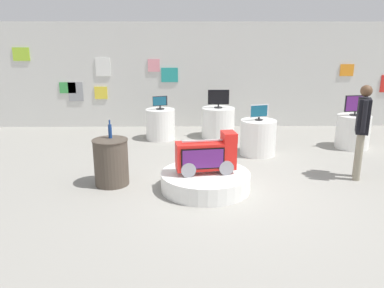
# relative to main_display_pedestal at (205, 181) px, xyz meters

# --- Properties ---
(ground_plane) EXTENTS (30.00, 30.00, 0.00)m
(ground_plane) POSITION_rel_main_display_pedestal_xyz_m (0.38, -0.04, -0.15)
(ground_plane) COLOR gray
(back_wall_display) EXTENTS (12.41, 0.13, 2.90)m
(back_wall_display) POSITION_rel_main_display_pedestal_xyz_m (0.37, 4.78, 1.30)
(back_wall_display) COLOR silver
(back_wall_display) RESTS_ON ground
(main_display_pedestal) EXTENTS (1.50, 1.50, 0.29)m
(main_display_pedestal) POSITION_rel_main_display_pedestal_xyz_m (0.00, 0.00, 0.00)
(main_display_pedestal) COLOR white
(main_display_pedestal) RESTS_ON ground
(novelty_firetruck_tv) EXTENTS (1.02, 0.50, 0.68)m
(novelty_firetruck_tv) POSITION_rel_main_display_pedestal_xyz_m (0.02, -0.00, 0.42)
(novelty_firetruck_tv) COLOR gray
(novelty_firetruck_tv) RESTS_ON main_display_pedestal
(display_pedestal_left_rear) EXTENTS (0.75, 0.75, 0.76)m
(display_pedestal_left_rear) POSITION_rel_main_display_pedestal_xyz_m (3.53, 2.47, 0.24)
(display_pedestal_left_rear) COLOR white
(display_pedestal_left_rear) RESTS_ON ground
(tv_on_left_rear) EXTENTS (0.54, 0.22, 0.46)m
(tv_on_left_rear) POSITION_rel_main_display_pedestal_xyz_m (3.53, 2.46, 0.86)
(tv_on_left_rear) COLOR black
(tv_on_left_rear) RESTS_ON display_pedestal_left_rear
(display_pedestal_center_rear) EXTENTS (0.77, 0.77, 0.76)m
(display_pedestal_center_rear) POSITION_rel_main_display_pedestal_xyz_m (1.24, 1.97, 0.24)
(display_pedestal_center_rear) COLOR white
(display_pedestal_center_rear) RESTS_ON ground
(tv_on_center_rear) EXTENTS (0.41, 0.17, 0.34)m
(tv_on_center_rear) POSITION_rel_main_display_pedestal_xyz_m (1.24, 1.97, 0.80)
(tv_on_center_rear) COLOR black
(tv_on_center_rear) RESTS_ON display_pedestal_center_rear
(display_pedestal_right_rear) EXTENTS (0.72, 0.72, 0.76)m
(display_pedestal_right_rear) POSITION_rel_main_display_pedestal_xyz_m (-0.96, 3.32, 0.24)
(display_pedestal_right_rear) COLOR white
(display_pedestal_right_rear) RESTS_ON ground
(tv_on_right_rear) EXTENTS (0.36, 0.21, 0.33)m
(tv_on_right_rear) POSITION_rel_main_display_pedestal_xyz_m (-0.97, 3.32, 0.79)
(tv_on_right_rear) COLOR black
(tv_on_right_rear) RESTS_ON display_pedestal_right_rear
(display_pedestal_far_right) EXTENTS (0.84, 0.84, 0.76)m
(display_pedestal_far_right) POSITION_rel_main_display_pedestal_xyz_m (0.50, 3.49, 0.24)
(display_pedestal_far_right) COLOR white
(display_pedestal_far_right) RESTS_ON ground
(tv_on_far_right) EXTENTS (0.53, 0.21, 0.46)m
(tv_on_far_right) POSITION_rel_main_display_pedestal_xyz_m (0.50, 3.49, 0.87)
(tv_on_far_right) COLOR black
(tv_on_far_right) RESTS_ON display_pedestal_far_right
(side_table_round) EXTENTS (0.61, 0.61, 0.81)m
(side_table_round) POSITION_rel_main_display_pedestal_xyz_m (-1.61, 0.25, 0.27)
(side_table_round) COLOR #4C4238
(side_table_round) RESTS_ON ground
(bottle_on_side_table) EXTENTS (0.06, 0.06, 0.32)m
(bottle_on_side_table) POSITION_rel_main_display_pedestal_xyz_m (-1.62, 0.34, 0.79)
(bottle_on_side_table) COLOR navy
(bottle_on_side_table) RESTS_ON side_table_round
(shopper_browsing_near_truck) EXTENTS (0.32, 0.53, 1.69)m
(shopper_browsing_near_truck) POSITION_rel_main_display_pedestal_xyz_m (2.77, 0.47, 0.84)
(shopper_browsing_near_truck) COLOR gray
(shopper_browsing_near_truck) RESTS_ON ground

